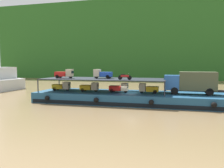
{
  "coord_description": "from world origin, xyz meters",
  "views": [
    {
      "loc": [
        6.06,
        -32.76,
        5.62
      ],
      "look_at": [
        -2.48,
        0.0,
        2.7
      ],
      "focal_mm": 36.72,
      "sensor_mm": 36.0,
      "label": 1
    }
  ],
  "objects_px": {
    "cargo_barge": "(128,98)",
    "mini_truck_lower_aft": "(90,87)",
    "motorcycle_upper_port": "(125,77)",
    "mini_truck_lower_stern": "(62,86)",
    "mini_truck_upper_stern": "(65,74)",
    "mini_truck_lower_fore": "(148,88)",
    "mini_truck_upper_mid": "(103,74)",
    "covered_lorry": "(192,82)",
    "mini_truck_lower_mid": "(119,88)"
  },
  "relations": [
    {
      "from": "mini_truck_upper_mid",
      "to": "motorcycle_upper_port",
      "type": "relative_size",
      "value": 1.45
    },
    {
      "from": "cargo_barge",
      "to": "covered_lorry",
      "type": "relative_size",
      "value": 3.47
    },
    {
      "from": "mini_truck_lower_stern",
      "to": "mini_truck_upper_stern",
      "type": "bearing_deg",
      "value": -33.06
    },
    {
      "from": "mini_truck_lower_aft",
      "to": "mini_truck_lower_stern",
      "type": "bearing_deg",
      "value": 178.95
    },
    {
      "from": "cargo_barge",
      "to": "mini_truck_lower_stern",
      "type": "xyz_separation_m",
      "value": [
        -10.61,
        -0.16,
        1.44
      ]
    },
    {
      "from": "mini_truck_lower_stern",
      "to": "motorcycle_upper_port",
      "type": "height_order",
      "value": "motorcycle_upper_port"
    },
    {
      "from": "mini_truck_lower_aft",
      "to": "mini_truck_upper_mid",
      "type": "xyz_separation_m",
      "value": [
        1.94,
        0.3,
        2.0
      ]
    },
    {
      "from": "covered_lorry",
      "to": "mini_truck_lower_fore",
      "type": "height_order",
      "value": "covered_lorry"
    },
    {
      "from": "cargo_barge",
      "to": "motorcycle_upper_port",
      "type": "distance_m",
      "value": 3.75
    },
    {
      "from": "mini_truck_lower_fore",
      "to": "mini_truck_upper_stern",
      "type": "height_order",
      "value": "mini_truck_upper_stern"
    },
    {
      "from": "mini_truck_lower_aft",
      "to": "motorcycle_upper_port",
      "type": "height_order",
      "value": "motorcycle_upper_port"
    },
    {
      "from": "cargo_barge",
      "to": "mini_truck_lower_fore",
      "type": "xyz_separation_m",
      "value": [
        2.91,
        -0.06,
        1.44
      ]
    },
    {
      "from": "covered_lorry",
      "to": "mini_truck_upper_stern",
      "type": "relative_size",
      "value": 2.85
    },
    {
      "from": "mini_truck_lower_fore",
      "to": "mini_truck_upper_mid",
      "type": "bearing_deg",
      "value": 179.08
    },
    {
      "from": "cargo_barge",
      "to": "mini_truck_lower_aft",
      "type": "height_order",
      "value": "mini_truck_lower_aft"
    },
    {
      "from": "mini_truck_upper_mid",
      "to": "mini_truck_lower_stern",
      "type": "bearing_deg",
      "value": -178.17
    },
    {
      "from": "covered_lorry",
      "to": "mini_truck_lower_aft",
      "type": "distance_m",
      "value": 14.69
    },
    {
      "from": "motorcycle_upper_port",
      "to": "mini_truck_upper_stern",
      "type": "bearing_deg",
      "value": 172.27
    },
    {
      "from": "mini_truck_lower_aft",
      "to": "mini_truck_lower_fore",
      "type": "height_order",
      "value": "same"
    },
    {
      "from": "mini_truck_lower_aft",
      "to": "mini_truck_lower_mid",
      "type": "height_order",
      "value": "same"
    },
    {
      "from": "mini_truck_lower_stern",
      "to": "mini_truck_lower_aft",
      "type": "xyz_separation_m",
      "value": [
        4.7,
        -0.09,
        0.0
      ]
    },
    {
      "from": "cargo_barge",
      "to": "mini_truck_upper_stern",
      "type": "distance_m",
      "value": 10.44
    },
    {
      "from": "mini_truck_lower_aft",
      "to": "motorcycle_upper_port",
      "type": "bearing_deg",
      "value": -16.79
    },
    {
      "from": "mini_truck_lower_stern",
      "to": "mini_truck_upper_stern",
      "type": "height_order",
      "value": "mini_truck_upper_stern"
    },
    {
      "from": "mini_truck_lower_aft",
      "to": "mini_truck_lower_mid",
      "type": "relative_size",
      "value": 0.99
    },
    {
      "from": "covered_lorry",
      "to": "mini_truck_lower_fore",
      "type": "bearing_deg",
      "value": -176.52
    },
    {
      "from": "covered_lorry",
      "to": "mini_truck_lower_stern",
      "type": "xyz_separation_m",
      "value": [
        -19.35,
        -0.46,
        -1.0
      ]
    },
    {
      "from": "mini_truck_lower_mid",
      "to": "motorcycle_upper_port",
      "type": "xyz_separation_m",
      "value": [
        1.18,
        -1.78,
        1.74
      ]
    },
    {
      "from": "mini_truck_lower_stern",
      "to": "mini_truck_lower_mid",
      "type": "height_order",
      "value": "same"
    },
    {
      "from": "cargo_barge",
      "to": "covered_lorry",
      "type": "height_order",
      "value": "covered_lorry"
    },
    {
      "from": "mini_truck_lower_mid",
      "to": "motorcycle_upper_port",
      "type": "relative_size",
      "value": 1.46
    },
    {
      "from": "mini_truck_lower_fore",
      "to": "mini_truck_upper_mid",
      "type": "xyz_separation_m",
      "value": [
        -6.87,
        0.11,
        2.0
      ]
    },
    {
      "from": "mini_truck_lower_stern",
      "to": "cargo_barge",
      "type": "bearing_deg",
      "value": 0.86
    },
    {
      "from": "mini_truck_upper_mid",
      "to": "motorcycle_upper_port",
      "type": "height_order",
      "value": "mini_truck_upper_mid"
    },
    {
      "from": "cargo_barge",
      "to": "mini_truck_lower_aft",
      "type": "distance_m",
      "value": 6.08
    },
    {
      "from": "covered_lorry",
      "to": "mini_truck_upper_mid",
      "type": "distance_m",
      "value": 12.74
    },
    {
      "from": "mini_truck_lower_aft",
      "to": "mini_truck_lower_mid",
      "type": "xyz_separation_m",
      "value": [
        4.56,
        0.05,
        0.0
      ]
    },
    {
      "from": "mini_truck_upper_stern",
      "to": "motorcycle_upper_port",
      "type": "bearing_deg",
      "value": -7.73
    },
    {
      "from": "mini_truck_upper_mid",
      "to": "mini_truck_lower_fore",
      "type": "bearing_deg",
      "value": -0.92
    },
    {
      "from": "mini_truck_lower_fore",
      "to": "mini_truck_upper_stern",
      "type": "relative_size",
      "value": 0.99
    },
    {
      "from": "covered_lorry",
      "to": "mini_truck_lower_aft",
      "type": "height_order",
      "value": "covered_lorry"
    },
    {
      "from": "mini_truck_lower_stern",
      "to": "mini_truck_lower_aft",
      "type": "distance_m",
      "value": 4.7
    },
    {
      "from": "mini_truck_lower_aft",
      "to": "mini_truck_upper_stern",
      "type": "distance_m",
      "value": 4.43
    },
    {
      "from": "mini_truck_lower_aft",
      "to": "mini_truck_upper_stern",
      "type": "height_order",
      "value": "mini_truck_upper_stern"
    },
    {
      "from": "cargo_barge",
      "to": "mini_truck_lower_mid",
      "type": "distance_m",
      "value": 1.98
    },
    {
      "from": "motorcycle_upper_port",
      "to": "cargo_barge",
      "type": "bearing_deg",
      "value": 85.32
    },
    {
      "from": "cargo_barge",
      "to": "mini_truck_lower_mid",
      "type": "relative_size",
      "value": 9.87
    },
    {
      "from": "mini_truck_lower_mid",
      "to": "mini_truck_upper_mid",
      "type": "relative_size",
      "value": 1.01
    },
    {
      "from": "mini_truck_lower_stern",
      "to": "mini_truck_upper_mid",
      "type": "bearing_deg",
      "value": 1.83
    },
    {
      "from": "mini_truck_upper_stern",
      "to": "motorcycle_upper_port",
      "type": "relative_size",
      "value": 1.46
    }
  ]
}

